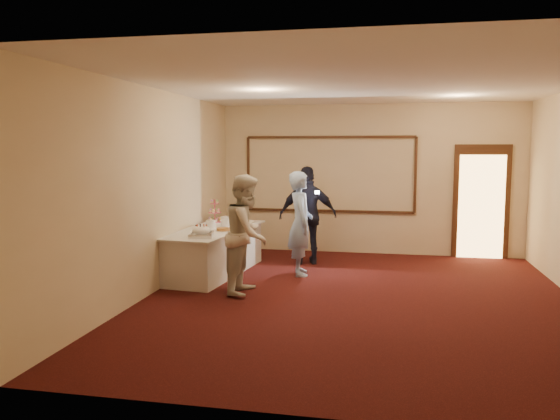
{
  "coord_description": "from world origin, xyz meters",
  "views": [
    {
      "loc": [
        0.38,
        -7.59,
        2.13
      ],
      "look_at": [
        -1.3,
        0.85,
        1.15
      ],
      "focal_mm": 35.0,
      "sensor_mm": 36.0,
      "label": 1
    }
  ],
  "objects_px": {
    "buffet_table": "(214,251)",
    "woman": "(247,234)",
    "plate_stack_b": "(227,222)",
    "tart": "(224,230)",
    "plate_stack_a": "(211,224)",
    "pavlova_tray": "(201,232)",
    "man": "(300,223)",
    "cupcake_stand": "(215,213)",
    "guest": "(308,215)"
  },
  "relations": [
    {
      "from": "plate_stack_b",
      "to": "tart",
      "type": "height_order",
      "value": "plate_stack_b"
    },
    {
      "from": "tart",
      "to": "woman",
      "type": "bearing_deg",
      "value": -53.53
    },
    {
      "from": "man",
      "to": "guest",
      "type": "xyz_separation_m",
      "value": [
        -0.01,
        0.9,
        0.03
      ]
    },
    {
      "from": "pavlova_tray",
      "to": "woman",
      "type": "relative_size",
      "value": 0.3
    },
    {
      "from": "plate_stack_a",
      "to": "cupcake_stand",
      "type": "bearing_deg",
      "value": 103.25
    },
    {
      "from": "tart",
      "to": "woman",
      "type": "xyz_separation_m",
      "value": [
        0.62,
        -0.83,
        0.08
      ]
    },
    {
      "from": "plate_stack_a",
      "to": "woman",
      "type": "distance_m",
      "value": 1.42
    },
    {
      "from": "woman",
      "to": "guest",
      "type": "height_order",
      "value": "guest"
    },
    {
      "from": "buffet_table",
      "to": "plate_stack_b",
      "type": "height_order",
      "value": "plate_stack_b"
    },
    {
      "from": "plate_stack_b",
      "to": "buffet_table",
      "type": "bearing_deg",
      "value": -113.93
    },
    {
      "from": "plate_stack_b",
      "to": "woman",
      "type": "bearing_deg",
      "value": -62.12
    },
    {
      "from": "cupcake_stand",
      "to": "plate_stack_a",
      "type": "distance_m",
      "value": 0.85
    },
    {
      "from": "buffet_table",
      "to": "plate_stack_b",
      "type": "bearing_deg",
      "value": 66.07
    },
    {
      "from": "buffet_table",
      "to": "woman",
      "type": "bearing_deg",
      "value": -51.02
    },
    {
      "from": "tart",
      "to": "plate_stack_a",
      "type": "bearing_deg",
      "value": 140.65
    },
    {
      "from": "man",
      "to": "woman",
      "type": "height_order",
      "value": "woman"
    },
    {
      "from": "pavlova_tray",
      "to": "guest",
      "type": "distance_m",
      "value": 2.38
    },
    {
      "from": "woman",
      "to": "tart",
      "type": "bearing_deg",
      "value": 38.69
    },
    {
      "from": "buffet_table",
      "to": "woman",
      "type": "height_order",
      "value": "woman"
    },
    {
      "from": "plate_stack_b",
      "to": "tart",
      "type": "xyz_separation_m",
      "value": [
        0.11,
        -0.55,
        -0.06
      ]
    },
    {
      "from": "cupcake_stand",
      "to": "man",
      "type": "xyz_separation_m",
      "value": [
        1.71,
        -0.63,
        -0.06
      ]
    },
    {
      "from": "pavlova_tray",
      "to": "man",
      "type": "bearing_deg",
      "value": 37.33
    },
    {
      "from": "buffet_table",
      "to": "plate_stack_b",
      "type": "distance_m",
      "value": 0.58
    },
    {
      "from": "buffet_table",
      "to": "woman",
      "type": "xyz_separation_m",
      "value": [
        0.87,
        -1.07,
        0.49
      ]
    },
    {
      "from": "plate_stack_a",
      "to": "man",
      "type": "relative_size",
      "value": 0.1
    },
    {
      "from": "cupcake_stand",
      "to": "guest",
      "type": "distance_m",
      "value": 1.72
    },
    {
      "from": "tart",
      "to": "guest",
      "type": "relative_size",
      "value": 0.15
    },
    {
      "from": "plate_stack_a",
      "to": "guest",
      "type": "bearing_deg",
      "value": 35.83
    },
    {
      "from": "pavlova_tray",
      "to": "buffet_table",
      "type": "bearing_deg",
      "value": 95.57
    },
    {
      "from": "man",
      "to": "woman",
      "type": "xyz_separation_m",
      "value": [
        -0.59,
        -1.28,
        0.0
      ]
    },
    {
      "from": "cupcake_stand",
      "to": "plate_stack_b",
      "type": "distance_m",
      "value": 0.66
    },
    {
      "from": "plate_stack_a",
      "to": "guest",
      "type": "relative_size",
      "value": 0.1
    },
    {
      "from": "pavlova_tray",
      "to": "guest",
      "type": "relative_size",
      "value": 0.29
    },
    {
      "from": "cupcake_stand",
      "to": "tart",
      "type": "distance_m",
      "value": 1.19
    },
    {
      "from": "plate_stack_a",
      "to": "guest",
      "type": "height_order",
      "value": "guest"
    },
    {
      "from": "plate_stack_b",
      "to": "plate_stack_a",
      "type": "bearing_deg",
      "value": -123.11
    },
    {
      "from": "plate_stack_b",
      "to": "man",
      "type": "bearing_deg",
      "value": -4.52
    },
    {
      "from": "plate_stack_b",
      "to": "pavlova_tray",
      "type": "bearing_deg",
      "value": -92.7
    },
    {
      "from": "plate_stack_b",
      "to": "guest",
      "type": "distance_m",
      "value": 1.54
    },
    {
      "from": "buffet_table",
      "to": "plate_stack_a",
      "type": "xyz_separation_m",
      "value": [
        -0.06,
        0.01,
        0.45
      ]
    },
    {
      "from": "plate_stack_a",
      "to": "woman",
      "type": "height_order",
      "value": "woman"
    },
    {
      "from": "cupcake_stand",
      "to": "plate_stack_b",
      "type": "height_order",
      "value": "cupcake_stand"
    },
    {
      "from": "pavlova_tray",
      "to": "man",
      "type": "relative_size",
      "value": 0.3
    },
    {
      "from": "plate_stack_a",
      "to": "tart",
      "type": "xyz_separation_m",
      "value": [
        0.31,
        -0.25,
        -0.05
      ]
    },
    {
      "from": "buffet_table",
      "to": "man",
      "type": "relative_size",
      "value": 1.5
    },
    {
      "from": "cupcake_stand",
      "to": "plate_stack_b",
      "type": "xyz_separation_m",
      "value": [
        0.39,
        -0.53,
        -0.08
      ]
    },
    {
      "from": "plate_stack_b",
      "to": "tart",
      "type": "bearing_deg",
      "value": -78.27
    },
    {
      "from": "woman",
      "to": "cupcake_stand",
      "type": "bearing_deg",
      "value": 32.55
    },
    {
      "from": "plate_stack_a",
      "to": "buffet_table",
      "type": "bearing_deg",
      "value": -14.02
    },
    {
      "from": "pavlova_tray",
      "to": "guest",
      "type": "height_order",
      "value": "guest"
    }
  ]
}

